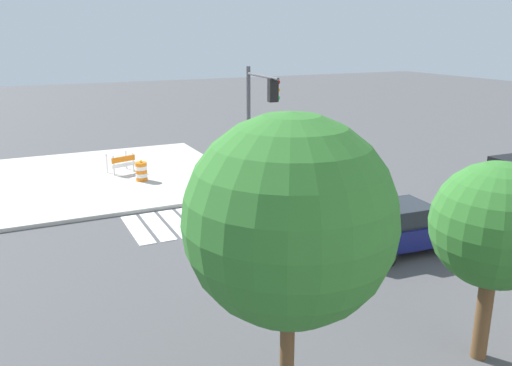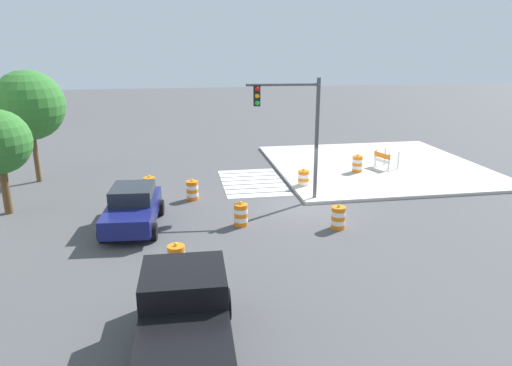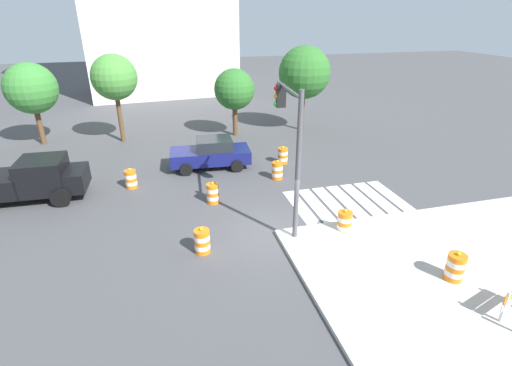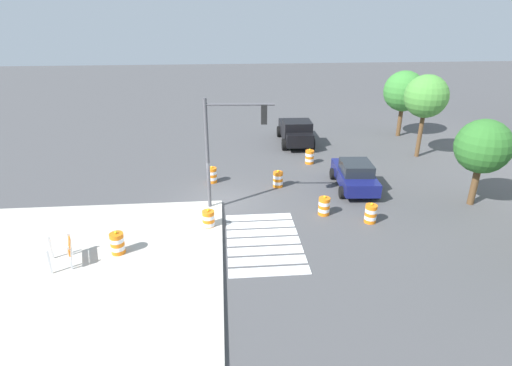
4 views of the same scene
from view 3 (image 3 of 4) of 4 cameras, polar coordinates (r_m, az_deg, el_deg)
The scene contains 16 objects.
ground_plane at distance 15.01m, azimuth 2.81°, elevation -7.54°, with size 120.00×120.00×0.00m, color #474749.
crosswalk_stripes at distance 17.87m, azimuth 13.40°, elevation -2.61°, with size 5.10×3.20×0.02m.
sports_car at distance 21.01m, azimuth -6.74°, elevation 4.48°, with size 4.42×2.38×1.63m.
pickup_truck at distance 19.94m, azimuth -30.70°, elevation 0.40°, with size 5.20×2.46×1.92m.
traffic_barrel_near_corner at distance 15.21m, azimuth 13.13°, elevation -5.76°, with size 0.56×0.56×1.02m.
traffic_barrel_crosswalk_end at distance 19.53m, azimuth 3.19°, elevation 1.89°, with size 0.56×0.56×1.02m.
traffic_barrel_median_near at distance 21.59m, azimuth 4.03°, elevation 4.13°, with size 0.56×0.56×1.02m.
traffic_barrel_median_far at distance 19.49m, azimuth -18.26°, elevation 0.57°, with size 0.56×0.56×1.02m.
traffic_barrel_far_curb at distance 17.18m, azimuth -6.50°, elevation -1.54°, with size 0.56×0.56×1.02m.
traffic_barrel_lane_center at distance 13.83m, azimuth -8.08°, elevation -8.64°, with size 0.56×0.56×1.02m.
traffic_barrel_on_sidewalk at distance 13.73m, azimuth 27.72°, elevation -11.10°, with size 0.56×0.56×1.02m.
traffic_light_pole at distance 14.04m, azimuth 5.13°, elevation 7.67°, with size 0.49×3.29×5.50m.
street_tree_streetside_near at distance 26.03m, azimuth -3.26°, elevation 13.80°, with size 2.70×2.70×4.50m.
street_tree_streetside_mid at distance 27.31m, azimuth 7.28°, elevation 16.10°, with size 3.56×3.56×5.83m.
street_tree_streetside_far at distance 26.03m, azimuth -20.51°, elevation 14.58°, with size 2.81×2.81×5.56m.
street_tree_corner_lot at distance 27.74m, azimuth -30.67°, elevation 12.08°, with size 3.11×3.11×5.13m.
Camera 3 is at (-3.94, -12.09, 7.96)m, focal length 26.67 mm.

